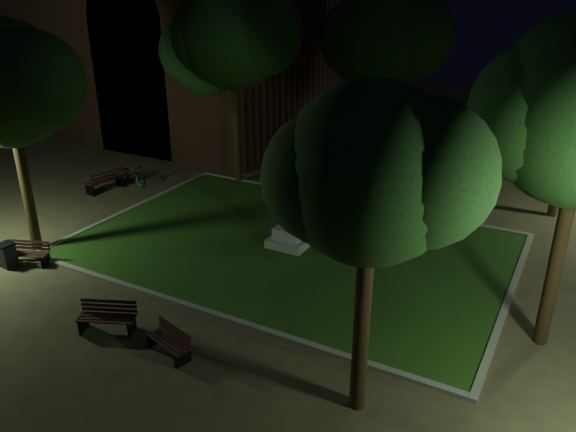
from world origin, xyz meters
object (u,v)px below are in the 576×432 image
Objects in this scene: bicycle at (131,174)px; monument at (291,223)px; bench_near_right at (170,342)px; bench_far_side at (412,187)px; bench_near_left at (108,318)px; bench_left_side at (106,181)px; bench_west_near at (28,254)px; trash_bin at (8,255)px.

monument is at bearing -96.40° from bicycle.
bench_near_right is 0.78× the size of bicycle.
bicycle is at bearing 152.66° from bench_near_right.
bench_near_left is at bearing 87.90° from bench_far_side.
bench_near_left is 11.68m from bench_left_side.
monument is at bearing 16.54° from bench_west_near.
bench_near_left is at bearing -105.00° from monument.
bench_west_near is at bearing -142.78° from monument.
bench_far_side is (2.30, 7.17, -0.52)m from monument.
monument reaches higher than bench_near_right.
bicycle is at bearing 106.48° from bench_near_left.
monument is 10.32m from bench_left_side.
bench_near_left is 5.56m from bench_west_near.
bench_near_right is 8.03m from trash_bin.
bench_west_near is at bearing 47.67° from trash_bin.
bench_left_side is 2.23× the size of trash_bin.
trash_bin is (-7.95, 1.13, 0.07)m from bench_near_right.
bench_left_side is (-10.26, 1.06, -0.48)m from monument.
bench_near_left is 1.94× the size of trash_bin.
bench_far_side is (2.00, 14.27, 0.07)m from bench_near_right.
bench_near_right is 0.97× the size of bench_west_near.
monument reaches higher than bench_far_side.
bench_west_near is at bearing 139.46° from bench_near_left.
bench_near_right is at bearing -23.56° from bench_near_left.
bench_west_near is at bearing -176.57° from bench_near_right.
bench_near_right is at bearing -8.10° from trash_bin.
bench_near_left is at bearing -164.38° from bench_near_right.
bench_west_near reaches higher than bench_near_right.
monument is at bearing 37.90° from trash_bin.
bench_left_side is at bearing 167.74° from bicycle.
monument is 2.16× the size of bench_near_right.
bicycle reaches higher than bench_near_left.
bench_near_left is 0.94× the size of bench_far_side.
trash_bin is (-7.65, -5.96, -0.52)m from monument.
bench_west_near is at bearing 34.49° from bench_left_side.
bicycle reaches higher than bench_west_near.
bench_left_side is at bearing 40.26° from bench_far_side.
bicycle reaches higher than trash_bin.
bench_near_right is 13.33m from bench_left_side.
bench_near_right is (0.29, -7.09, -0.59)m from monument.
bench_far_side reaches higher than bench_near_left.
bench_far_side is at bearing 32.37° from bench_west_near.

